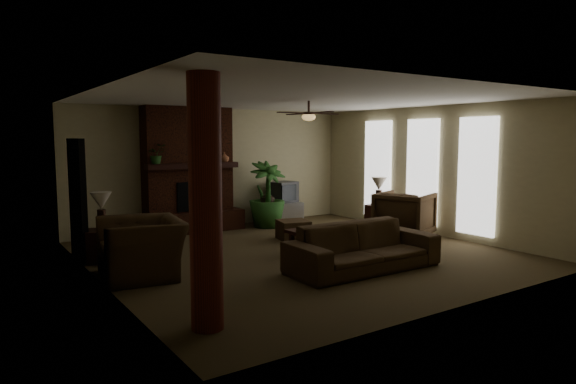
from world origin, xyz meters
TOP-DOWN VIEW (x-y plane):
  - room_shell at (0.00, 0.00)m, footprint 7.00×7.00m
  - fireplace at (-0.80, 3.22)m, footprint 2.40×0.70m
  - windows at (3.45, 0.20)m, footprint 0.08×3.65m
  - log_column at (-2.95, -2.40)m, footprint 0.36×0.36m
  - doorway at (-3.44, 1.80)m, footprint 0.10×1.00m
  - ceiling_fan at (0.40, 0.30)m, footprint 1.35×1.35m
  - sofa at (0.19, -1.48)m, footprint 2.55×0.78m
  - armchair_left at (-2.88, 0.11)m, footprint 1.06×1.46m
  - armchair_right at (2.67, -0.05)m, footprint 1.31×1.34m
  - coffee_table at (0.41, -0.10)m, footprint 1.20×0.70m
  - ottoman at (0.63, 1.14)m, footprint 0.73×0.73m
  - tv_stand at (1.68, 3.07)m, footprint 0.91×0.61m
  - tv at (1.66, 3.10)m, footprint 0.75×0.67m
  - floor_vase at (1.02, 2.81)m, footprint 0.34×0.34m
  - floor_plant at (0.95, 2.71)m, footprint 0.98×1.62m
  - side_table_left at (-3.15, 1.40)m, footprint 0.62×0.62m
  - lamp_left at (-3.15, 1.39)m, footprint 0.39×0.39m
  - side_table_right at (3.06, 1.12)m, footprint 0.61×0.61m
  - lamp_right at (3.04, 1.12)m, footprint 0.42×0.42m
  - mantel_plant at (-1.61, 3.00)m, footprint 0.40×0.44m
  - mantel_vase at (-0.05, 2.93)m, footprint 0.28×0.29m
  - book_a at (0.21, -0.10)m, footprint 0.21×0.11m
  - book_b at (0.65, -0.25)m, footprint 0.21×0.05m

SIDE VIEW (x-z plane):
  - ottoman at x=0.63m, z-range 0.00..0.40m
  - tv_stand at x=1.68m, z-range 0.00..0.50m
  - side_table_left at x=-3.15m, z-range 0.00..0.55m
  - side_table_right at x=3.06m, z-range 0.00..0.55m
  - coffee_table at x=0.41m, z-range 0.16..0.59m
  - floor_vase at x=1.02m, z-range 0.05..0.82m
  - floor_plant at x=0.95m, z-range 0.00..0.88m
  - sofa at x=0.19m, z-range 0.00..0.99m
  - armchair_right at x=2.67m, z-range 0.00..1.08m
  - book_a at x=0.21m, z-range 0.43..0.72m
  - book_b at x=0.65m, z-range 0.43..0.72m
  - armchair_left at x=-2.88m, z-range 0.00..1.18m
  - tv at x=1.66m, z-range 0.50..1.02m
  - lamp_left at x=-3.15m, z-range 0.68..1.33m
  - lamp_right at x=3.04m, z-range 0.68..1.33m
  - doorway at x=-3.44m, z-range 0.00..2.10m
  - fireplace at x=-0.80m, z-range -0.24..2.56m
  - windows at x=3.45m, z-range 0.17..2.53m
  - log_column at x=-2.95m, z-range 0.00..2.80m
  - room_shell at x=0.00m, z-range -2.10..4.90m
  - mantel_vase at x=-0.05m, z-range 1.56..1.78m
  - mantel_plant at x=-1.61m, z-range 1.56..1.89m
  - ceiling_fan at x=0.40m, z-range 2.34..2.72m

